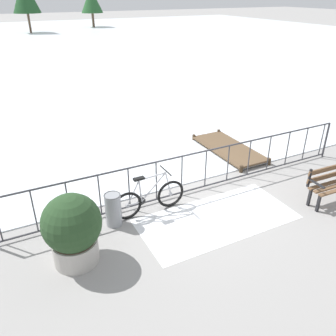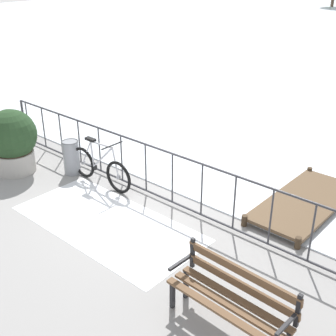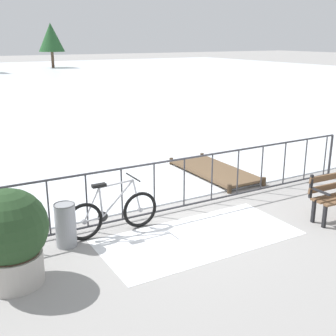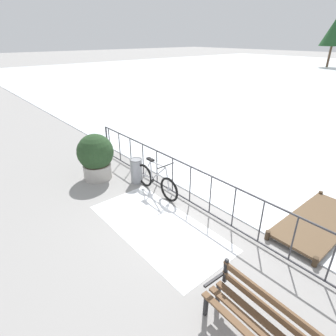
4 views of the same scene
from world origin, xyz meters
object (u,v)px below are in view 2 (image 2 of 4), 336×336
Objects in this scene: park_bench at (232,295)px; planter_with_shrub at (12,140)px; trash_bin at (71,157)px; bicycle_near_railing at (100,168)px.

planter_with_shrub reaches higher than park_bench.
trash_bin is at bearing 164.06° from park_bench.
bicycle_near_railing is 1.06× the size of park_bench.
bicycle_near_railing is 4.39m from park_bench.
park_bench is 6.00m from planter_with_shrub.
park_bench is at bearing -15.94° from trash_bin.
trash_bin is at bearing -176.33° from bicycle_near_railing.
planter_with_shrub is at bearing -156.43° from bicycle_near_railing.
bicycle_near_railing reaches higher than park_bench.
trash_bin is at bearing 37.26° from planter_with_shrub.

